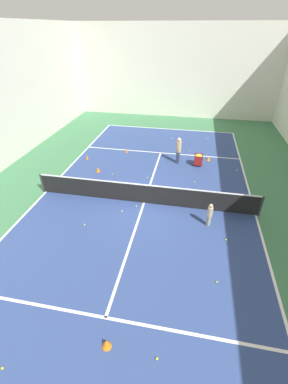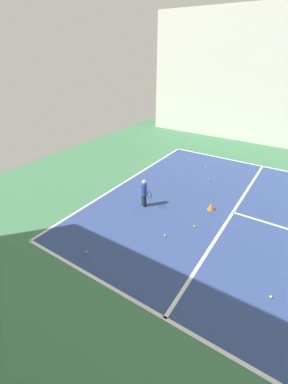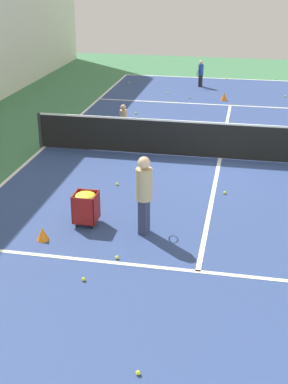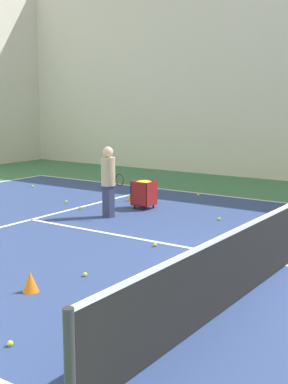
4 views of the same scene
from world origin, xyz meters
TOP-DOWN VIEW (x-y plane):
  - ground_plane at (0.00, 0.00)m, footprint 33.47×33.47m
  - court_playing_area at (0.00, 0.00)m, footprint 10.47×21.95m
  - line_baseline_far at (0.00, 10.98)m, footprint 10.47×0.10m
  - line_sideline_left at (-5.23, 0.00)m, footprint 0.10×21.95m
  - line_sideline_right at (5.23, 0.00)m, footprint 0.10×21.95m
  - line_service_near at (0.00, -6.04)m, footprint 10.47×0.10m
  - line_service_far at (0.00, 6.04)m, footprint 10.47×0.10m
  - line_centre_service at (0.00, 0.00)m, footprint 0.10×12.07m
  - hall_enclosure_far at (0.00, 14.81)m, footprint 17.98×0.15m
  - tennis_net at (0.00, 0.00)m, footprint 10.77×0.10m
  - coach_at_net at (1.25, 4.74)m, footprint 0.39×0.69m
  - child_midcourt at (3.05, -1.13)m, footprint 0.32×0.32m
  - ball_cart at (2.53, 4.61)m, footprint 0.49×0.50m
  - training_cone_0 at (3.18, 5.46)m, footprint 0.25×0.25m
  - training_cone_1 at (-2.33, 5.68)m, footprint 0.17×0.17m
  - training_cone_2 at (-3.29, 2.62)m, footprint 0.24×0.24m
  - training_cone_3 at (-4.57, 4.11)m, footprint 0.16×0.16m
  - training_cone_4 at (0.29, -6.81)m, footprint 0.27×0.27m
  - tennis_ball_0 at (-4.64, 1.54)m, footprint 0.07×0.07m
  - tennis_ball_1 at (-2.33, 2.41)m, footprint 0.07×0.07m
  - tennis_ball_2 at (3.76, -1.96)m, footprint 0.07×0.07m
  - tennis_ball_3 at (-2.13, -7.83)m, footprint 0.07×0.07m
  - tennis_ball_4 at (-2.21, -2.17)m, footprint 0.07×0.07m
  - tennis_ball_6 at (-5.15, -1.15)m, footprint 0.07×0.07m
  - tennis_ball_7 at (-5.38, 3.23)m, footprint 0.07×0.07m
  - tennis_ball_9 at (3.31, -4.13)m, footprint 0.07×0.07m
  - tennis_ball_12 at (0.53, 8.80)m, footprint 0.07×0.07m
  - tennis_ball_13 at (-0.87, -0.90)m, footprint 0.07×0.07m
  - tennis_ball_15 at (3.21, 9.31)m, footprint 0.07×0.07m
  - tennis_ball_16 at (1.67, -6.87)m, footprint 0.07×0.07m
  - tennis_ball_17 at (-0.27, 2.44)m, footprint 0.07×0.07m
  - tennis_ball_18 at (1.54, 5.89)m, footprint 0.07×0.07m
  - tennis_ball_19 at (1.94, 6.73)m, footprint 0.07×0.07m
  - tennis_ball_20 at (-2.95, 1.01)m, footprint 0.07×0.07m
  - tennis_ball_21 at (2.39, 2.43)m, footprint 0.07×0.07m
  - tennis_ball_22 at (-0.30, -0.40)m, footprint 0.07×0.07m
  - tennis_ball_23 at (4.85, 4.32)m, footprint 0.07×0.07m

SIDE VIEW (x-z plane):
  - ground_plane at x=0.00m, z-range 0.00..0.00m
  - court_playing_area at x=0.00m, z-range 0.00..0.00m
  - line_baseline_far at x=0.00m, z-range 0.00..0.01m
  - line_sideline_left at x=-5.23m, z-range 0.00..0.01m
  - line_sideline_right at x=5.23m, z-range 0.00..0.01m
  - line_service_near at x=0.00m, z-range 0.00..0.01m
  - line_service_far at x=0.00m, z-range 0.00..0.01m
  - line_centre_service at x=0.00m, z-range 0.00..0.01m
  - tennis_ball_0 at x=-4.64m, z-range 0.00..0.07m
  - tennis_ball_1 at x=-2.33m, z-range 0.00..0.07m
  - tennis_ball_2 at x=3.76m, z-range 0.00..0.07m
  - tennis_ball_3 at x=-2.13m, z-range 0.00..0.07m
  - tennis_ball_4 at x=-2.21m, z-range 0.00..0.07m
  - tennis_ball_6 at x=-5.15m, z-range 0.00..0.07m
  - tennis_ball_7 at x=-5.38m, z-range 0.00..0.07m
  - tennis_ball_9 at x=3.31m, z-range 0.00..0.07m
  - tennis_ball_12 at x=0.53m, z-range 0.00..0.07m
  - tennis_ball_13 at x=-0.87m, z-range 0.00..0.07m
  - tennis_ball_15 at x=3.21m, z-range 0.00..0.07m
  - tennis_ball_16 at x=1.67m, z-range 0.00..0.07m
  - tennis_ball_17 at x=-0.27m, z-range 0.00..0.07m
  - tennis_ball_18 at x=1.54m, z-range 0.00..0.07m
  - tennis_ball_19 at x=1.94m, z-range 0.00..0.07m
  - tennis_ball_20 at x=-2.95m, z-range 0.00..0.07m
  - tennis_ball_21 at x=2.39m, z-range 0.00..0.07m
  - tennis_ball_22 at x=-0.30m, z-range 0.00..0.07m
  - tennis_ball_23 at x=4.85m, z-range 0.00..0.07m
  - training_cone_0 at x=3.18m, z-range 0.00..0.27m
  - training_cone_1 at x=-2.33m, z-range 0.00..0.27m
  - training_cone_4 at x=0.29m, z-range 0.00..0.30m
  - training_cone_2 at x=-3.29m, z-range 0.00..0.31m
  - training_cone_3 at x=-4.57m, z-range 0.00..0.32m
  - ball_cart at x=2.53m, z-range 0.14..0.87m
  - tennis_net at x=0.00m, z-range 0.02..1.07m
  - child_midcourt at x=3.05m, z-range 0.08..1.21m
  - coach_at_net at x=1.25m, z-range 0.12..1.79m
  - hall_enclosure_far at x=0.00m, z-range 0.00..7.69m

